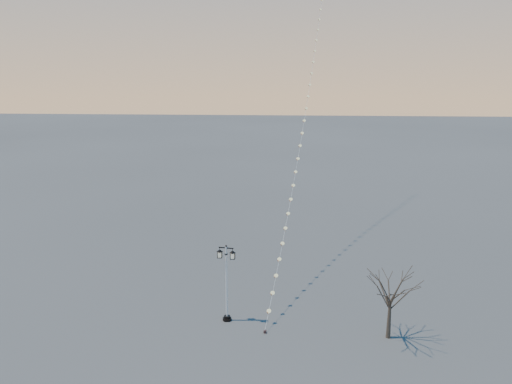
{
  "coord_description": "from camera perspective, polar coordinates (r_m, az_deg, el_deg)",
  "views": [
    {
      "loc": [
        2.96,
        -25.74,
        14.7
      ],
      "look_at": [
        0.53,
        7.35,
        6.99
      ],
      "focal_mm": 37.0,
      "sensor_mm": 36.0,
      "label": 1
    }
  ],
  "objects": [
    {
      "name": "bare_tree",
      "position": [
        30.44,
        14.37,
        -10.25
      ],
      "size": [
        2.48,
        2.48,
        4.12
      ],
      "rotation": [
        0.0,
        0.0,
        0.42
      ],
      "color": "#392F25",
      "rests_on": "ground"
    },
    {
      "name": "street_lamp",
      "position": [
        31.59,
        -3.21,
        -9.39
      ],
      "size": [
        1.19,
        0.57,
        4.76
      ],
      "rotation": [
        0.0,
        0.0,
        -0.19
      ],
      "color": "black",
      "rests_on": "ground"
    },
    {
      "name": "ground",
      "position": [
        29.79,
        -2.14,
        -16.5
      ],
      "size": [
        300.0,
        300.0,
        0.0
      ],
      "primitive_type": "plane",
      "color": "#494949",
      "rests_on": "ground"
    },
    {
      "name": "kite_train",
      "position": [
        45.04,
        5.4,
        10.96
      ],
      "size": [
        5.34,
        35.55,
        26.41
      ],
      "rotation": [
        0.0,
        0.0,
        0.0
      ],
      "color": "#372220",
      "rests_on": "ground"
    }
  ]
}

